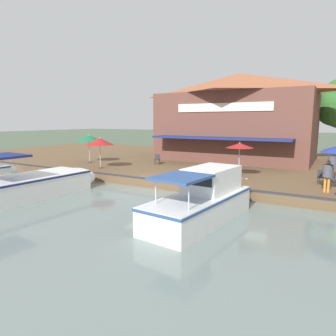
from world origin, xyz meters
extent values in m
plane|color=#4C5B47|center=(0.00, 0.00, 0.00)|extent=(220.00, 220.00, 0.00)
cube|color=brown|center=(-11.00, 0.00, 0.30)|extent=(22.00, 56.00, 0.60)
cube|color=#2D2D33|center=(-0.10, 0.00, 0.65)|extent=(0.20, 50.40, 0.10)
cube|color=brown|center=(-13.21, 1.41, 3.73)|extent=(8.47, 13.86, 6.26)
pyramid|color=#9E5638|center=(-13.21, 1.41, 7.82)|extent=(8.89, 14.55, 1.91)
cube|color=navy|center=(-8.07, 1.41, 2.90)|extent=(1.80, 11.78, 0.16)
cube|color=silver|center=(-8.93, 1.41, 5.45)|extent=(0.08, 8.32, 0.70)
cylinder|color=#B7B7B7|center=(-4.18, -9.30, 1.74)|extent=(0.06, 0.06, 2.28)
cylinder|color=#2D2D33|center=(-4.18, -9.30, 0.63)|extent=(0.36, 0.36, 0.06)
cone|color=#19663D|center=(-4.18, -9.30, 2.81)|extent=(2.28, 2.28, 0.50)
cone|color=silver|center=(-4.18, -9.30, 2.83)|extent=(1.41, 1.41, 0.40)
sphere|color=silver|center=(-4.18, -9.30, 3.06)|extent=(0.08, 0.08, 0.08)
cylinder|color=#B7B7B7|center=(-2.12, -6.14, 1.71)|extent=(0.06, 0.06, 2.21)
cylinder|color=#2D2D33|center=(-2.12, -6.14, 0.63)|extent=(0.36, 0.36, 0.06)
cone|color=maroon|center=(-2.12, -6.14, 2.73)|extent=(2.21, 2.21, 0.54)
cone|color=white|center=(-2.12, -6.14, 2.75)|extent=(1.37, 1.37, 0.43)
sphere|color=white|center=(-2.12, -6.14, 3.00)|extent=(0.08, 0.08, 0.08)
cylinder|color=#B7B7B7|center=(-3.73, 4.54, 1.68)|extent=(0.06, 0.06, 2.17)
cylinder|color=#2D2D33|center=(-3.73, 4.54, 0.63)|extent=(0.36, 0.36, 0.06)
cone|color=maroon|center=(-3.73, 4.54, 2.72)|extent=(1.80, 1.80, 0.31)
cone|color=white|center=(-3.73, 4.54, 2.74)|extent=(1.11, 1.11, 0.25)
sphere|color=white|center=(-3.73, 4.54, 2.88)|extent=(0.08, 0.08, 0.08)
cube|color=#2D2D33|center=(-3.81, 9.71, 0.81)|extent=(0.05, 0.05, 0.42)
cube|color=#2D2D33|center=(-3.71, 9.32, 0.81)|extent=(0.05, 0.05, 0.42)
cube|color=#2D2D33|center=(-4.19, 9.62, 0.81)|extent=(0.05, 0.05, 0.42)
cube|color=#2D2D33|center=(-4.10, 9.23, 0.81)|extent=(0.05, 0.05, 0.42)
cube|color=#2D2D33|center=(-3.95, 9.47, 1.03)|extent=(0.53, 0.53, 0.05)
cube|color=#2D2D33|center=(-4.15, 9.42, 1.25)|extent=(0.14, 0.44, 0.40)
cube|color=#2D2D33|center=(-6.08, -3.16, 0.81)|extent=(0.05, 0.05, 0.42)
cube|color=#2D2D33|center=(-5.96, -3.54, 0.81)|extent=(0.05, 0.05, 0.42)
cube|color=#2D2D33|center=(-6.47, -3.28, 0.81)|extent=(0.05, 0.05, 0.42)
cube|color=#2D2D33|center=(-6.34, -3.67, 0.81)|extent=(0.05, 0.05, 0.42)
cube|color=#2D2D33|center=(-6.21, -3.41, 1.03)|extent=(0.55, 0.55, 0.05)
cube|color=#2D2D33|center=(-6.41, -3.47, 1.25)|extent=(0.17, 0.43, 0.40)
cylinder|color=#2D5193|center=(-5.28, 9.87, 1.04)|extent=(0.13, 0.13, 0.88)
cylinder|color=#2D5193|center=(-5.43, 9.96, 1.04)|extent=(0.13, 0.13, 0.88)
cylinder|color=#4C4C56|center=(-5.35, 9.92, 1.83)|extent=(0.52, 0.52, 0.70)
sphere|color=#9E7051|center=(-5.35, 9.92, 2.30)|extent=(0.24, 0.24, 0.24)
cylinder|color=orange|center=(-1.87, 9.70, 1.01)|extent=(0.13, 0.13, 0.82)
cylinder|color=orange|center=(-1.84, 9.87, 1.01)|extent=(0.13, 0.13, 0.82)
cylinder|color=#4C4C56|center=(-1.86, 9.78, 1.75)|extent=(0.48, 0.48, 0.65)
sphere|color=#9E7051|center=(-1.86, 9.78, 2.19)|extent=(0.22, 0.22, 0.22)
cube|color=white|center=(5.32, -4.80, 0.68)|extent=(6.96, 3.14, 1.19)
ellipsoid|color=white|center=(1.92, -4.61, 0.68)|extent=(2.55, 2.75, 1.19)
cube|color=navy|center=(5.32, -4.80, 1.19)|extent=(7.04, 3.18, 0.10)
ellipsoid|color=silver|center=(2.56, -11.88, 0.59)|extent=(2.24, 2.61, 1.02)
cylinder|color=silver|center=(2.30, -11.87, 1.40)|extent=(0.09, 2.15, 0.04)
cube|color=white|center=(4.33, 5.26, 0.65)|extent=(6.10, 2.75, 1.14)
ellipsoid|color=white|center=(1.39, 5.59, 0.65)|extent=(2.29, 2.23, 1.14)
cube|color=#2D4C84|center=(4.33, 5.26, 1.14)|extent=(6.17, 2.80, 0.10)
cube|color=white|center=(3.29, 5.38, 1.75)|extent=(2.86, 1.98, 1.08)
cube|color=black|center=(4.61, 5.23, 1.89)|extent=(0.22, 1.48, 0.38)
cube|color=#2D4C84|center=(5.71, 5.11, 2.21)|extent=(2.28, 2.02, 0.10)
cylinder|color=silver|center=(6.41, 5.78, 1.71)|extent=(0.05, 0.05, 0.99)
cylinder|color=silver|center=(6.25, 4.31, 1.71)|extent=(0.05, 0.05, 0.99)
cylinder|color=silver|center=(1.15, 5.62, 1.52)|extent=(0.23, 1.68, 0.04)
sphere|color=#2D6028|center=(-18.16, 9.55, 5.56)|extent=(3.49, 3.49, 3.49)
camera|label=1|loc=(15.58, 10.19, 4.31)|focal=32.00mm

